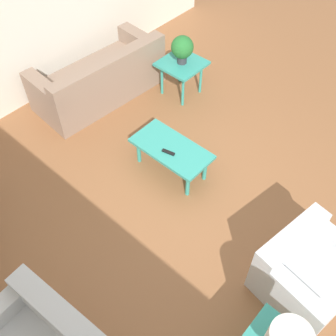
{
  "coord_description": "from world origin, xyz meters",
  "views": [
    {
      "loc": [
        -1.6,
        2.33,
        3.83
      ],
      "look_at": [
        0.27,
        0.24,
        0.55
      ],
      "focal_mm": 42.0,
      "sensor_mm": 36.0,
      "label": 1
    }
  ],
  "objects_px": {
    "coffee_table": "(171,150)",
    "potted_plant": "(182,48)",
    "armchair": "(306,272)",
    "side_table_plant": "(182,67)",
    "sofa": "(101,80)"
  },
  "relations": [
    {
      "from": "coffee_table",
      "to": "potted_plant",
      "type": "distance_m",
      "value": 1.62
    },
    {
      "from": "armchair",
      "to": "side_table_plant",
      "type": "bearing_deg",
      "value": 70.93
    },
    {
      "from": "side_table_plant",
      "to": "coffee_table",
      "type": "bearing_deg",
      "value": 125.92
    },
    {
      "from": "coffee_table",
      "to": "side_table_plant",
      "type": "distance_m",
      "value": 1.57
    },
    {
      "from": "potted_plant",
      "to": "sofa",
      "type": "bearing_deg",
      "value": 45.69
    },
    {
      "from": "sofa",
      "to": "armchair",
      "type": "height_order",
      "value": "sofa"
    },
    {
      "from": "side_table_plant",
      "to": "potted_plant",
      "type": "height_order",
      "value": "potted_plant"
    },
    {
      "from": "potted_plant",
      "to": "armchair",
      "type": "bearing_deg",
      "value": 151.93
    },
    {
      "from": "sofa",
      "to": "potted_plant",
      "type": "relative_size",
      "value": 4.78
    },
    {
      "from": "armchair",
      "to": "potted_plant",
      "type": "distance_m",
      "value": 3.34
    },
    {
      "from": "sofa",
      "to": "coffee_table",
      "type": "xyz_separation_m",
      "value": [
        -1.75,
        0.41,
        0.06
      ]
    },
    {
      "from": "coffee_table",
      "to": "potted_plant",
      "type": "height_order",
      "value": "potted_plant"
    },
    {
      "from": "coffee_table",
      "to": "potted_plant",
      "type": "bearing_deg",
      "value": -54.08
    },
    {
      "from": "armchair",
      "to": "side_table_plant",
      "type": "height_order",
      "value": "armchair"
    },
    {
      "from": "coffee_table",
      "to": "side_table_plant",
      "type": "relative_size",
      "value": 1.65
    }
  ]
}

